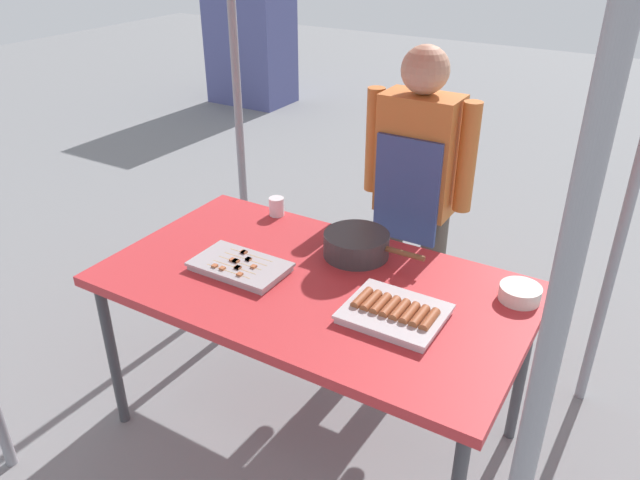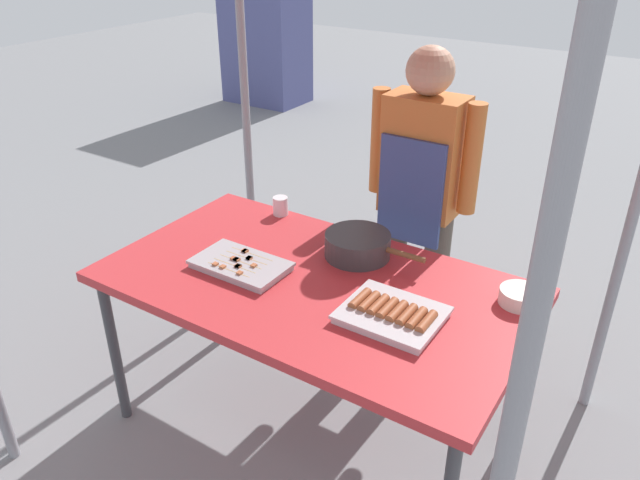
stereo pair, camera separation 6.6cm
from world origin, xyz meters
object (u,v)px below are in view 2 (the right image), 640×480
(cooking_wok, at_px, (358,244))
(tray_grilled_sausages, at_px, (392,314))
(condiment_bowl, at_px, (520,297))
(drink_cup_near_edge, at_px, (280,206))
(tray_meat_skewers, at_px, (241,265))
(stall_table, at_px, (313,292))
(vendor_woman, at_px, (420,187))
(neighbor_stall_left, at_px, (265,18))

(cooking_wok, bearing_deg, tray_grilled_sausages, -45.17)
(condiment_bowl, distance_m, drink_cup_near_edge, 1.15)
(cooking_wok, distance_m, condiment_bowl, 0.65)
(tray_meat_skewers, distance_m, cooking_wok, 0.47)
(tray_meat_skewers, bearing_deg, stall_table, 16.16)
(tray_meat_skewers, xyz_separation_m, cooking_wok, (0.33, 0.34, 0.04))
(tray_meat_skewers, xyz_separation_m, condiment_bowl, (0.98, 0.35, 0.01))
(condiment_bowl, bearing_deg, tray_grilled_sausages, -135.31)
(drink_cup_near_edge, bearing_deg, tray_meat_skewers, -71.71)
(tray_grilled_sausages, bearing_deg, condiment_bowl, 44.69)
(drink_cup_near_edge, distance_m, vendor_woman, 0.64)
(tray_meat_skewers, xyz_separation_m, vendor_woman, (0.37, 0.84, 0.11))
(stall_table, distance_m, drink_cup_near_edge, 0.60)
(tray_meat_skewers, bearing_deg, cooking_wok, 45.48)
(tray_grilled_sausages, height_order, drink_cup_near_edge, drink_cup_near_edge)
(tray_meat_skewers, distance_m, neighbor_stall_left, 5.16)
(stall_table, bearing_deg, tray_grilled_sausages, -9.78)
(stall_table, relative_size, vendor_woman, 1.06)
(condiment_bowl, height_order, vendor_woman, vendor_woman)
(condiment_bowl, distance_m, vendor_woman, 0.79)
(vendor_woman, bearing_deg, neighbor_stall_left, -44.11)
(tray_grilled_sausages, relative_size, vendor_woman, 0.22)
(neighbor_stall_left, bearing_deg, stall_table, -50.66)
(drink_cup_near_edge, bearing_deg, tray_grilled_sausages, -29.78)
(tray_meat_skewers, distance_m, drink_cup_near_edge, 0.51)
(neighbor_stall_left, bearing_deg, drink_cup_near_edge, -51.75)
(cooking_wok, xyz_separation_m, neighbor_stall_left, (-3.38, 3.81, 0.13))
(stall_table, xyz_separation_m, drink_cup_near_edge, (-0.44, 0.40, 0.10))
(neighbor_stall_left, bearing_deg, tray_meat_skewers, -53.67)
(tray_grilled_sausages, relative_size, cooking_wok, 0.79)
(stall_table, bearing_deg, tray_meat_skewers, -163.84)
(cooking_wok, distance_m, neighbor_stall_left, 5.10)
(condiment_bowl, relative_size, vendor_woman, 0.10)
(tray_grilled_sausages, distance_m, condiment_bowl, 0.47)
(drink_cup_near_edge, bearing_deg, stall_table, -42.10)
(drink_cup_near_edge, height_order, vendor_woman, vendor_woman)
(stall_table, distance_m, tray_meat_skewers, 0.30)
(stall_table, height_order, vendor_woman, vendor_woman)
(cooking_wok, relative_size, vendor_woman, 0.28)
(stall_table, distance_m, tray_grilled_sausages, 0.38)
(stall_table, height_order, neighbor_stall_left, neighbor_stall_left)
(cooking_wok, bearing_deg, drink_cup_near_edge, 163.70)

